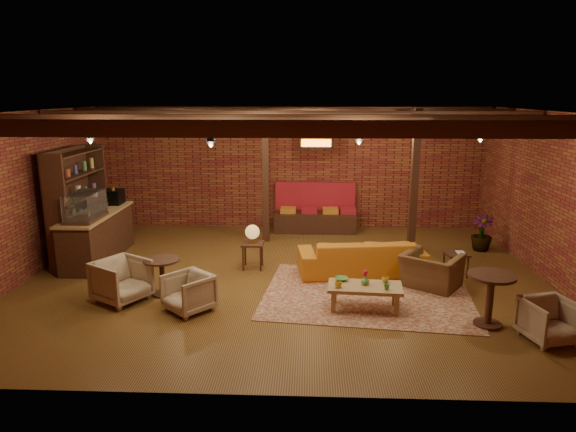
{
  "coord_description": "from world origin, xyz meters",
  "views": [
    {
      "loc": [
        0.44,
        -9.46,
        3.53
      ],
      "look_at": [
        0.04,
        0.2,
        1.21
      ],
      "focal_mm": 32.0,
      "sensor_mm": 36.0,
      "label": 1
    }
  ],
  "objects_px": {
    "side_table_book": "(456,255)",
    "sofa": "(361,256)",
    "armchair_right": "(432,265)",
    "side_table_lamp": "(252,235)",
    "coffee_table": "(364,288)",
    "armchair_b": "(188,291)",
    "round_table_left": "(162,271)",
    "armchair_a": "(121,279)",
    "round_table_right": "(490,292)",
    "plant_tall": "(485,198)",
    "armchair_far": "(550,319)"
  },
  "relations": [
    {
      "from": "coffee_table",
      "to": "plant_tall",
      "type": "xyz_separation_m",
      "value": [
        3.03,
        3.43,
        0.86
      ]
    },
    {
      "from": "sofa",
      "to": "round_table_left",
      "type": "bearing_deg",
      "value": 11.96
    },
    {
      "from": "plant_tall",
      "to": "coffee_table",
      "type": "bearing_deg",
      "value": -131.45
    },
    {
      "from": "coffee_table",
      "to": "armchair_b",
      "type": "bearing_deg",
      "value": -176.08
    },
    {
      "from": "armchair_b",
      "to": "side_table_book",
      "type": "bearing_deg",
      "value": 62.94
    },
    {
      "from": "plant_tall",
      "to": "armchair_a",
      "type": "bearing_deg",
      "value": -155.66
    },
    {
      "from": "sofa",
      "to": "armchair_b",
      "type": "distance_m",
      "value": 3.59
    },
    {
      "from": "armchair_right",
      "to": "side_table_book",
      "type": "distance_m",
      "value": 0.89
    },
    {
      "from": "round_table_left",
      "to": "side_table_book",
      "type": "xyz_separation_m",
      "value": [
        5.51,
        1.2,
        -0.01
      ]
    },
    {
      "from": "round_table_left",
      "to": "armchair_a",
      "type": "distance_m",
      "value": 0.7
    },
    {
      "from": "side_table_lamp",
      "to": "plant_tall",
      "type": "distance_m",
      "value": 5.34
    },
    {
      "from": "armchair_a",
      "to": "round_table_right",
      "type": "distance_m",
      "value": 6.07
    },
    {
      "from": "round_table_left",
      "to": "armchair_b",
      "type": "bearing_deg",
      "value": -47.2
    },
    {
      "from": "armchair_a",
      "to": "plant_tall",
      "type": "relative_size",
      "value": 0.33
    },
    {
      "from": "side_table_lamp",
      "to": "round_table_left",
      "type": "xyz_separation_m",
      "value": [
        -1.46,
        -1.5,
        -0.25
      ]
    },
    {
      "from": "armchair_right",
      "to": "side_table_lamp",
      "type": "bearing_deg",
      "value": 19.7
    },
    {
      "from": "sofa",
      "to": "armchair_far",
      "type": "distance_m",
      "value": 3.7
    },
    {
      "from": "sofa",
      "to": "plant_tall",
      "type": "height_order",
      "value": "plant_tall"
    },
    {
      "from": "round_table_right",
      "to": "plant_tall",
      "type": "relative_size",
      "value": 0.34
    },
    {
      "from": "coffee_table",
      "to": "sofa",
      "type": "bearing_deg",
      "value": 86.11
    },
    {
      "from": "armchair_right",
      "to": "plant_tall",
      "type": "xyz_separation_m",
      "value": [
        1.68,
        2.38,
        0.8
      ]
    },
    {
      "from": "side_table_book",
      "to": "round_table_right",
      "type": "distance_m",
      "value": 2.24
    },
    {
      "from": "round_table_left",
      "to": "plant_tall",
      "type": "xyz_separation_m",
      "value": [
        6.56,
        2.95,
        0.78
      ]
    },
    {
      "from": "coffee_table",
      "to": "side_table_lamp",
      "type": "relative_size",
      "value": 1.37
    },
    {
      "from": "armchair_a",
      "to": "round_table_right",
      "type": "relative_size",
      "value": 0.97
    },
    {
      "from": "round_table_left",
      "to": "armchair_b",
      "type": "height_order",
      "value": "armchair_b"
    },
    {
      "from": "armchair_a",
      "to": "armchair_b",
      "type": "height_order",
      "value": "armchair_a"
    },
    {
      "from": "coffee_table",
      "to": "round_table_left",
      "type": "bearing_deg",
      "value": 172.29
    },
    {
      "from": "sofa",
      "to": "coffee_table",
      "type": "height_order",
      "value": "sofa"
    },
    {
      "from": "round_table_right",
      "to": "plant_tall",
      "type": "height_order",
      "value": "plant_tall"
    },
    {
      "from": "armchair_b",
      "to": "side_table_lamp",
      "type": "bearing_deg",
      "value": 111.02
    },
    {
      "from": "round_table_left",
      "to": "plant_tall",
      "type": "bearing_deg",
      "value": 24.2
    },
    {
      "from": "sofa",
      "to": "coffee_table",
      "type": "distance_m",
      "value": 1.74
    },
    {
      "from": "sofa",
      "to": "plant_tall",
      "type": "relative_size",
      "value": 1.0
    },
    {
      "from": "coffee_table",
      "to": "side_table_book",
      "type": "bearing_deg",
      "value": 40.49
    },
    {
      "from": "coffee_table",
      "to": "armchair_a",
      "type": "bearing_deg",
      "value": 177.58
    },
    {
      "from": "coffee_table",
      "to": "plant_tall",
      "type": "relative_size",
      "value": 0.51
    },
    {
      "from": "armchair_right",
      "to": "armchair_far",
      "type": "bearing_deg",
      "value": 155.53
    },
    {
      "from": "round_table_left",
      "to": "armchair_right",
      "type": "distance_m",
      "value": 4.91
    },
    {
      "from": "coffee_table",
      "to": "round_table_left",
      "type": "height_order",
      "value": "same"
    },
    {
      "from": "armchair_b",
      "to": "armchair_right",
      "type": "distance_m",
      "value": 4.43
    },
    {
      "from": "coffee_table",
      "to": "armchair_right",
      "type": "height_order",
      "value": "armchair_right"
    },
    {
      "from": "armchair_b",
      "to": "armchair_far",
      "type": "bearing_deg",
      "value": 33.21
    },
    {
      "from": "coffee_table",
      "to": "armchair_right",
      "type": "distance_m",
      "value": 1.7
    },
    {
      "from": "round_table_right",
      "to": "side_table_book",
      "type": "bearing_deg",
      "value": 87.36
    },
    {
      "from": "armchair_far",
      "to": "plant_tall",
      "type": "bearing_deg",
      "value": 69.51
    },
    {
      "from": "side_table_book",
      "to": "armchair_right",
      "type": "bearing_deg",
      "value": -134.5
    },
    {
      "from": "side_table_book",
      "to": "armchair_far",
      "type": "distance_m",
      "value": 2.78
    },
    {
      "from": "side_table_book",
      "to": "plant_tall",
      "type": "bearing_deg",
      "value": 58.81
    },
    {
      "from": "side_table_book",
      "to": "sofa",
      "type": "bearing_deg",
      "value": 178.42
    }
  ]
}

